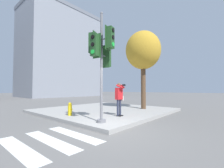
# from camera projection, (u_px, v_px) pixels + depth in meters

# --- Properties ---
(ground_plane) EXTENTS (160.00, 160.00, 0.00)m
(ground_plane) POSITION_uv_depth(u_px,v_px,m) (108.00, 130.00, 5.79)
(ground_plane) COLOR slate
(sidewalk_corner) EXTENTS (8.00, 8.00, 0.17)m
(sidewalk_corner) POSITION_uv_depth(u_px,v_px,m) (105.00, 110.00, 10.72)
(sidewalk_corner) COLOR #9E9B96
(sidewalk_corner) RESTS_ON ground_plane
(crosswalk_stripes) EXTENTS (3.86, 2.75, 0.01)m
(crosswalk_stripes) POSITION_uv_depth(u_px,v_px,m) (19.00, 149.00, 3.94)
(crosswalk_stripes) COLOR silver
(crosswalk_stripes) RESTS_ON ground_plane
(traffic_signal_pole) EXTENTS (1.20, 1.18, 4.78)m
(traffic_signal_pole) POSITION_uv_depth(u_px,v_px,m) (101.00, 52.00, 6.44)
(traffic_signal_pole) COLOR slate
(traffic_signal_pole) RESTS_ON sidewalk_corner
(person_photographer) EXTENTS (0.58, 0.54, 1.74)m
(person_photographer) POSITION_uv_depth(u_px,v_px,m) (119.00, 96.00, 7.91)
(person_photographer) COLOR black
(person_photographer) RESTS_ON sidewalk_corner
(street_tree) EXTENTS (2.56, 2.56, 5.70)m
(street_tree) POSITION_uv_depth(u_px,v_px,m) (143.00, 51.00, 11.03)
(street_tree) COLOR brown
(street_tree) RESTS_ON sidewalk_corner
(fire_hydrant) EXTENTS (0.21, 0.27, 0.70)m
(fire_hydrant) POSITION_uv_depth(u_px,v_px,m) (70.00, 109.00, 8.05)
(fire_hydrant) COLOR yellow
(fire_hydrant) RESTS_ON sidewalk_corner
(building_right) EXTENTS (17.30, 10.83, 20.12)m
(building_right) POSITION_uv_depth(u_px,v_px,m) (61.00, 54.00, 36.10)
(building_right) COLOR gray
(building_right) RESTS_ON ground_plane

